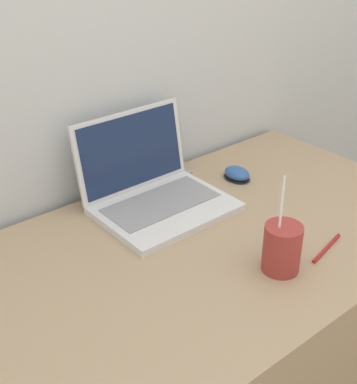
{
  "coord_description": "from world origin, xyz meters",
  "views": [
    {
      "loc": [
        -0.68,
        -0.42,
        1.47
      ],
      "look_at": [
        0.08,
        0.49,
        0.82
      ],
      "focal_mm": 50.0,
      "sensor_mm": 36.0,
      "label": 1
    }
  ],
  "objects_px": {
    "laptop": "(154,189)",
    "usb_stick": "(184,170)",
    "drink_cup": "(282,247)",
    "pen": "(327,248)",
    "computer_mouse": "(237,174)"
  },
  "relations": [
    {
      "from": "laptop",
      "to": "pen",
      "type": "distance_m",
      "value": 0.48
    },
    {
      "from": "laptop",
      "to": "drink_cup",
      "type": "xyz_separation_m",
      "value": [
        0.04,
        -0.41,
        0.01
      ]
    },
    {
      "from": "drink_cup",
      "to": "usb_stick",
      "type": "height_order",
      "value": "drink_cup"
    },
    {
      "from": "usb_stick",
      "to": "pen",
      "type": "distance_m",
      "value": 0.54
    },
    {
      "from": "usb_stick",
      "to": "laptop",
      "type": "bearing_deg",
      "value": -151.65
    },
    {
      "from": "laptop",
      "to": "usb_stick",
      "type": "bearing_deg",
      "value": 28.35
    },
    {
      "from": "drink_cup",
      "to": "pen",
      "type": "relative_size",
      "value": 1.64
    },
    {
      "from": "pen",
      "to": "laptop",
      "type": "bearing_deg",
      "value": 113.64
    },
    {
      "from": "laptop",
      "to": "computer_mouse",
      "type": "relative_size",
      "value": 3.88
    },
    {
      "from": "drink_cup",
      "to": "usb_stick",
      "type": "relative_size",
      "value": 3.85
    },
    {
      "from": "laptop",
      "to": "drink_cup",
      "type": "height_order",
      "value": "laptop"
    },
    {
      "from": "laptop",
      "to": "computer_mouse",
      "type": "bearing_deg",
      "value": -6.84
    },
    {
      "from": "computer_mouse",
      "to": "pen",
      "type": "height_order",
      "value": "computer_mouse"
    },
    {
      "from": "laptop",
      "to": "usb_stick",
      "type": "distance_m",
      "value": 0.23
    },
    {
      "from": "laptop",
      "to": "pen",
      "type": "relative_size",
      "value": 2.46
    }
  ]
}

